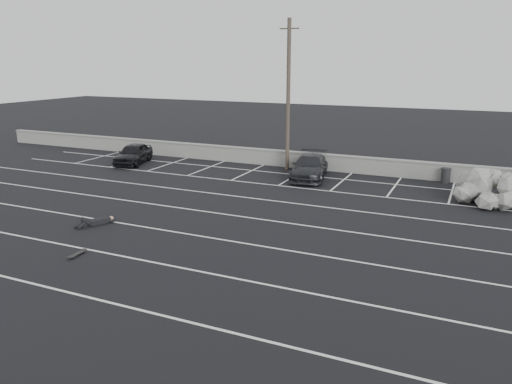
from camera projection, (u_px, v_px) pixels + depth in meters
The scene contains 10 objects.
ground at pixel (174, 232), 20.52m from camera, with size 120.00×120.00×0.00m, color black.
seawall at pixel (293, 159), 32.70m from camera, with size 50.00×0.45×1.06m.
stall_lines at pixel (223, 204), 24.43m from camera, with size 36.00×20.05×0.01m.
car_left at pixel (133, 154), 33.78m from camera, with size 1.63×4.05×1.38m, color black.
car_right at pixel (309, 167), 29.69m from camera, with size 1.93×4.75×1.38m, color black.
utility_pole at pixel (288, 95), 30.96m from camera, with size 1.24×0.25×9.28m.
trash_bin at pixel (446, 175), 28.58m from camera, with size 0.61×0.61×0.86m.
riprap_pile at pixel (496, 194), 24.54m from camera, with size 5.10×3.81×1.24m.
person at pixel (101, 218), 21.54m from camera, with size 1.63×2.38×0.44m, color black, non-canonical shape.
skateboard at pixel (77, 254), 17.99m from camera, with size 0.25×0.75×0.09m.
Camera 1 is at (11.10, -16.28, 6.87)m, focal length 35.00 mm.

